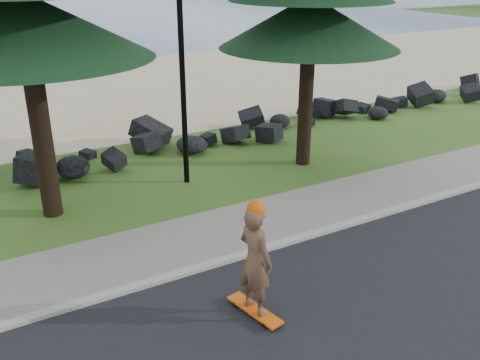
% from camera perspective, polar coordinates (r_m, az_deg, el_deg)
% --- Properties ---
extents(ground, '(160.00, 160.00, 0.00)m').
position_cam_1_polar(ground, '(11.71, 0.86, -5.48)').
color(ground, '#31591C').
rests_on(ground, ground).
extents(road, '(160.00, 7.00, 0.02)m').
position_cam_1_polar(road, '(8.80, 16.69, -17.29)').
color(road, black).
rests_on(road, ground).
extents(kerb, '(160.00, 0.20, 0.10)m').
position_cam_1_polar(kerb, '(11.02, 3.27, -7.16)').
color(kerb, '#A39F93').
rests_on(kerb, ground).
extents(sidewalk, '(160.00, 2.00, 0.08)m').
position_cam_1_polar(sidewalk, '(11.85, 0.37, -4.91)').
color(sidewalk, gray).
rests_on(sidewalk, ground).
extents(beach_sand, '(160.00, 15.00, 0.01)m').
position_cam_1_polar(beach_sand, '(24.59, -16.83, 8.76)').
color(beach_sand, tan).
rests_on(beach_sand, ground).
extents(seawall_boulders, '(60.00, 2.40, 1.10)m').
position_cam_1_polar(seawall_boulders, '(16.37, -9.18, 2.66)').
color(seawall_boulders, black).
rests_on(seawall_boulders, ground).
extents(lamp_post, '(0.25, 0.14, 8.14)m').
position_cam_1_polar(lamp_post, '(13.25, -6.40, 16.53)').
color(lamp_post, black).
rests_on(lamp_post, ground).
extents(skateboarder, '(0.57, 1.16, 2.09)m').
position_cam_1_polar(skateboarder, '(8.62, 1.64, -8.61)').
color(skateboarder, '#E7570D').
rests_on(skateboarder, ground).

